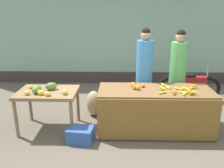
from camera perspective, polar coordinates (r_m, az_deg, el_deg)
ground_plane at (r=4.49m, az=3.79°, el=-11.27°), size 24.00×24.00×0.00m
market_wall_back at (r=7.06m, az=3.10°, el=14.29°), size 9.68×0.23×3.58m
fruit_stall_counter at (r=4.35m, az=10.64°, el=-6.53°), size 2.08×0.86×0.82m
side_table_wooden at (r=4.40m, az=-15.92°, el=-2.85°), size 1.10×0.78×0.77m
banana_bunch_pile at (r=4.21m, az=16.75°, el=-1.42°), size 0.78×0.65×0.07m
orange_pile at (r=4.22m, az=6.03°, el=-0.46°), size 0.27×0.26×0.09m
mango_papaya_pile at (r=4.30m, az=-16.59°, el=-1.22°), size 0.83×0.53×0.14m
vendor_woman_blue_shirt at (r=4.79m, az=8.12°, el=2.75°), size 0.34×0.34×1.89m
vendor_woman_green_shirt at (r=4.94m, az=16.19°, el=2.44°), size 0.34×0.34×1.85m
parked_motorcycle at (r=6.00m, az=18.80°, el=-0.46°), size 1.60×0.18×0.88m
produce_crate at (r=4.08m, az=-8.02°, el=-12.60°), size 0.48×0.37×0.26m
produce_sack at (r=4.94m, az=-4.58°, el=-4.89°), size 0.47×0.46×0.56m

